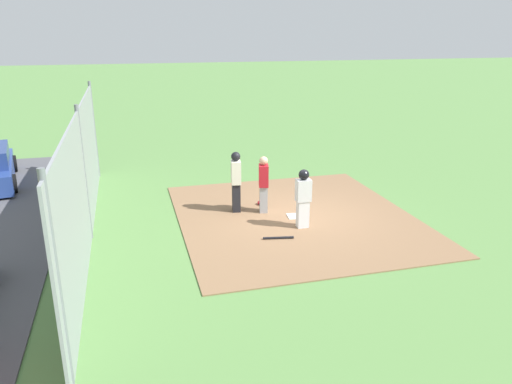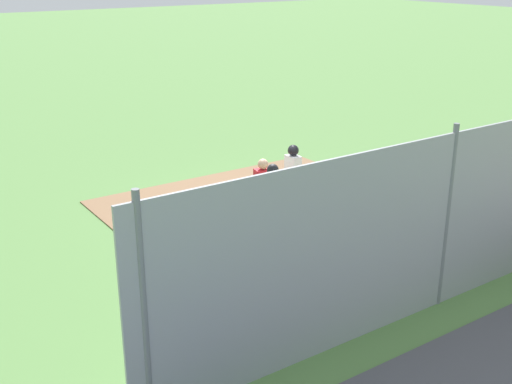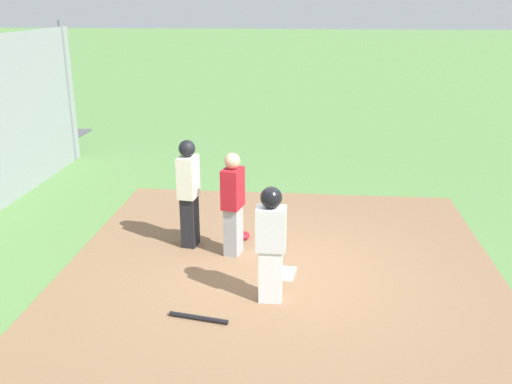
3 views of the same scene
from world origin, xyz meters
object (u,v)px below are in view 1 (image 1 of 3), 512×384
Objects in this scene: baseball_bat at (278,238)px; catcher_mask at (261,203)px; runner at (303,195)px; catcher at (264,183)px; home_plate at (295,216)px; umpire at (236,180)px.

catcher_mask is at bearing -85.51° from baseball_bat.
runner is 2.21m from catcher_mask.
catcher is at bearing -84.68° from baseball_bat.
home_plate is 0.28× the size of runner.
home_plate is 1.17m from runner.
catcher_mask is at bearing -150.68° from home_plate.
runner is 2.04× the size of baseball_bat.
home_plate is 1.83× the size of catcher_mask.
umpire is at bearing 173.87° from catcher.
runner is at bearing -50.67° from catcher.
runner reaches higher than catcher_mask.
runner is (1.38, 0.68, 0.04)m from catcher.
catcher is at bearing -8.66° from catcher_mask.
baseball_bat is (1.97, -0.17, -0.82)m from catcher.
umpire is 2.46m from baseball_bat.
umpire is 2.16m from runner.
home_plate is 0.57× the size of baseball_bat.
runner is 6.57× the size of catcher_mask.
catcher_mask is at bearing 94.44° from catcher.
baseball_bat is at bearing -68.44° from umpire.
catcher is 1.03× the size of runner.
catcher is 1.54m from runner.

